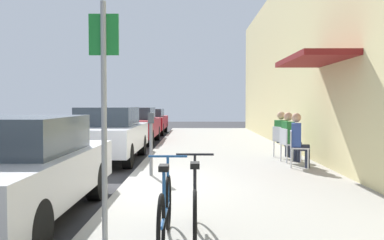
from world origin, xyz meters
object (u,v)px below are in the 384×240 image
(parked_car_0, at_px, (15,168))
(cafe_chair_1, at_px, (288,143))
(bicycle_0, at_px, (165,211))
(cafe_chair_0, at_px, (296,146))
(street_sign, at_px, (104,103))
(seated_patron_1, at_px, (290,135))
(parking_meter, at_px, (151,139))
(parked_car_3, at_px, (149,121))
(cafe_chair_2, at_px, (281,140))
(parked_car_1, at_px, (108,134))
(parked_car_2, at_px, (135,125))
(seated_patron_0, at_px, (299,138))
(bicycle_1, at_px, (195,207))
(seated_patron_2, at_px, (283,133))

(parked_car_0, distance_m, cafe_chair_1, 7.06)
(bicycle_0, distance_m, cafe_chair_0, 6.11)
(street_sign, bearing_deg, cafe_chair_0, 58.15)
(seated_patron_1, bearing_deg, parking_meter, -149.11)
(parked_car_3, height_order, cafe_chair_2, parked_car_3)
(parked_car_1, distance_m, cafe_chair_0, 5.25)
(parked_car_2, relative_size, seated_patron_1, 3.41)
(parked_car_0, xyz_separation_m, parked_car_1, (0.00, 6.15, 0.04))
(parked_car_0, relative_size, bicycle_0, 2.57)
(parked_car_1, height_order, seated_patron_0, parked_car_1)
(parked_car_2, bearing_deg, bicycle_1, -78.83)
(parked_car_1, xyz_separation_m, seated_patron_0, (4.94, -1.93, 0.04))
(parked_car_0, bearing_deg, parked_car_3, 90.00)
(parked_car_1, bearing_deg, cafe_chair_0, -21.49)
(bicycle_1, relative_size, seated_patron_0, 1.33)
(seated_patron_0, bearing_deg, seated_patron_2, 89.98)
(cafe_chair_0, bearing_deg, seated_patron_2, 88.10)
(cafe_chair_1, distance_m, seated_patron_1, 0.20)
(parked_car_1, distance_m, street_sign, 7.56)
(parked_car_2, relative_size, cafe_chair_1, 5.06)
(bicycle_0, xyz_separation_m, cafe_chair_0, (2.73, 5.47, 0.14))
(street_sign, xyz_separation_m, bicycle_0, (0.65, -0.03, -1.16))
(seated_patron_2, bearing_deg, bicycle_1, -109.21)
(parking_meter, bearing_deg, seated_patron_1, 30.89)
(cafe_chair_0, relative_size, cafe_chair_2, 1.00)
(parked_car_1, bearing_deg, bicycle_1, -71.05)
(parking_meter, bearing_deg, parked_car_2, 100.48)
(parked_car_3, relative_size, cafe_chair_1, 5.06)
(street_sign, bearing_deg, parked_car_2, 96.75)
(parked_car_3, bearing_deg, parked_car_0, -90.00)
(parked_car_0, bearing_deg, parking_meter, 63.30)
(seated_patron_2, bearing_deg, cafe_chair_1, -93.75)
(parked_car_0, distance_m, seated_patron_2, 7.78)
(cafe_chair_2, bearing_deg, parked_car_1, 178.21)
(parking_meter, distance_m, cafe_chair_2, 4.43)
(bicycle_1, bearing_deg, parked_car_1, 108.95)
(parked_car_2, distance_m, cafe_chair_0, 8.73)
(parking_meter, distance_m, seated_patron_2, 4.48)
(seated_patron_1, bearing_deg, parked_car_3, 113.13)
(parking_meter, distance_m, cafe_chair_1, 3.90)
(parked_car_2, bearing_deg, seated_patron_2, -47.81)
(parked_car_1, height_order, bicycle_1, parked_car_1)
(parked_car_0, height_order, bicycle_1, parked_car_0)
(parked_car_0, bearing_deg, seated_patron_2, 50.59)
(cafe_chair_1, height_order, seated_patron_1, seated_patron_1)
(seated_patron_2, bearing_deg, cafe_chair_2, -160.36)
(parked_car_3, bearing_deg, cafe_chair_1, -67.14)
(bicycle_0, distance_m, cafe_chair_1, 6.91)
(cafe_chair_1, distance_m, cafe_chair_2, 0.89)
(parked_car_3, height_order, seated_patron_1, seated_patron_1)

